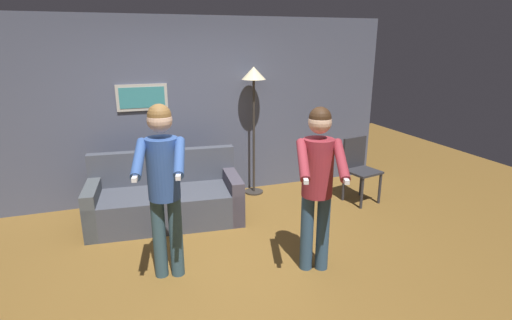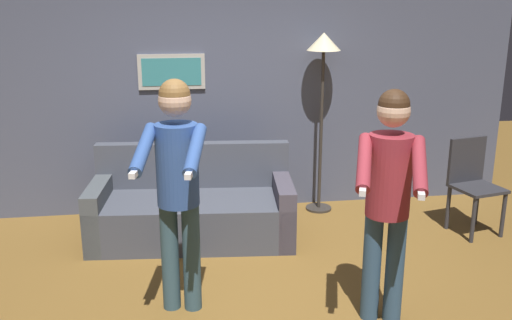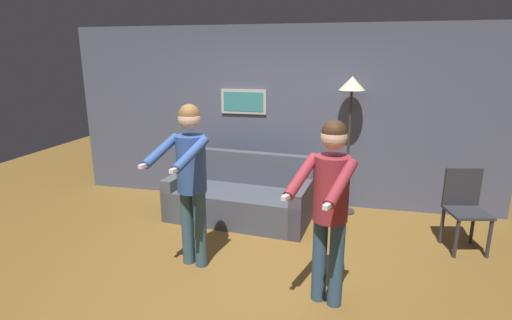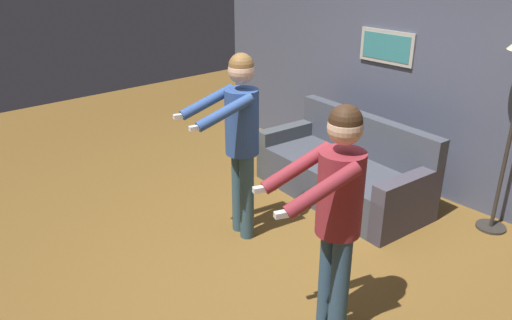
% 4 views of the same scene
% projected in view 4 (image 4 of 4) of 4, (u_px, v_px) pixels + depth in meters
% --- Properties ---
extents(ground_plane, '(12.00, 12.00, 0.00)m').
position_uv_depth(ground_plane, '(274.00, 258.00, 4.40)').
color(ground_plane, brown).
extents(back_wall_assembly, '(6.40, 0.09, 2.60)m').
position_uv_depth(back_wall_assembly, '(429.00, 74.00, 5.22)').
color(back_wall_assembly, '#4B5166').
rests_on(back_wall_assembly, ground_plane).
extents(couch, '(1.97, 1.02, 0.87)m').
position_uv_depth(couch, '(344.00, 173.00, 5.39)').
color(couch, '#434752').
rests_on(couch, ground_plane).
extents(person_standing_left, '(0.52, 0.74, 1.72)m').
position_uv_depth(person_standing_left, '(240.00, 130.00, 4.38)').
color(person_standing_left, '#33515E').
rests_on(person_standing_left, ground_plane).
extents(person_standing_right, '(0.57, 0.71, 1.68)m').
position_uv_depth(person_standing_right, '(337.00, 204.00, 3.19)').
color(person_standing_right, '#2E4B67').
rests_on(person_standing_right, ground_plane).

